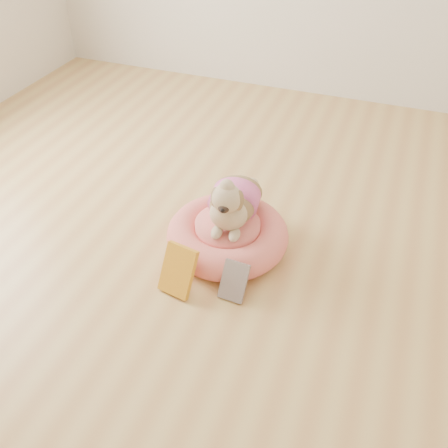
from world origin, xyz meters
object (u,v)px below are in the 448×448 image
(pet_bed, at_px, (228,235))
(book_yellow, at_px, (178,270))
(dog, at_px, (233,193))
(book_white, at_px, (234,281))

(pet_bed, distance_m, book_yellow, 0.37)
(book_yellow, bearing_deg, pet_bed, 82.88)
(pet_bed, bearing_deg, dog, 69.41)
(pet_bed, distance_m, book_white, 0.33)
(dog, distance_m, book_yellow, 0.45)
(dog, bearing_deg, book_white, -76.02)
(book_white, bearing_deg, pet_bed, 118.94)
(pet_bed, height_order, book_yellow, book_yellow)
(pet_bed, bearing_deg, book_yellow, -107.31)
(dog, bearing_deg, pet_bed, -117.90)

